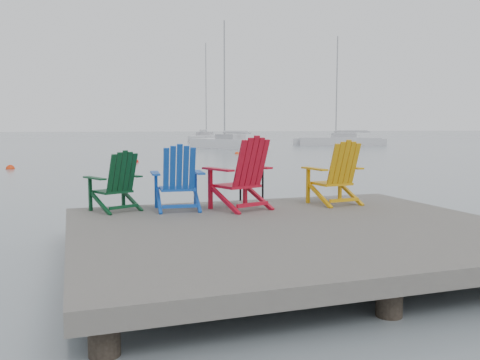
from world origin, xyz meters
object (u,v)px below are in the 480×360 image
object	(u,v)px
handrail	(252,171)
buoy_c	(237,154)
chair_red	(242,174)
buoy_d	(232,149)
buoy_a	(135,162)
chair_blue	(178,178)
sailboat_near	(228,144)
chair_yellow	(336,173)
sailboat_mid	(206,139)
buoy_b	(10,169)
sailboat_far	(340,142)
chair_green	(116,181)

from	to	relation	value
handrail	buoy_c	distance (m)	25.65
chair_red	buoy_d	bearing A→B (deg)	52.81
buoy_a	chair_blue	bearing A→B (deg)	-94.81
buoy_d	buoy_c	bearing A→B (deg)	-104.96
buoy_c	sailboat_near	bearing A→B (deg)	76.88
chair_yellow	sailboat_mid	world-z (taller)	sailboat_mid
buoy_b	sailboat_near	bearing A→B (deg)	48.55
buoy_a	sailboat_far	bearing A→B (deg)	39.24
chair_red	buoy_a	world-z (taller)	chair_red
buoy_c	buoy_d	bearing A→B (deg)	75.04
chair_red	sailboat_mid	xyz separation A→B (m)	(14.03, 55.77, -0.74)
buoy_a	buoy_d	world-z (taller)	buoy_a
sailboat_far	chair_red	bearing A→B (deg)	172.98
handrail	chair_blue	world-z (taller)	chair_blue
buoy_a	buoy_c	world-z (taller)	buoy_a
chair_green	chair_yellow	size ratio (longest dim) A/B	0.87
handrail	buoy_d	distance (m)	32.78
sailboat_mid	buoy_c	world-z (taller)	sailboat_mid
buoy_a	buoy_b	bearing A→B (deg)	-155.49
sailboat_near	buoy_a	bearing A→B (deg)	-144.86
handrail	chair_blue	distance (m)	1.68
chair_red	sailboat_mid	distance (m)	57.52
chair_blue	sailboat_far	xyz separation A→B (m)	(24.41, 37.60, -0.67)
handrail	chair_yellow	distance (m)	1.55
chair_yellow	sailboat_far	size ratio (longest dim) A/B	0.10
buoy_a	buoy_c	size ratio (longest dim) A/B	1.25
chair_red	buoy_b	world-z (taller)	chair_red
chair_blue	sailboat_near	bearing A→B (deg)	76.78
handrail	sailboat_mid	xyz separation A→B (m)	(13.51, 54.80, -0.69)
handrail	buoy_d	bearing A→B (deg)	72.93
handrail	buoy_b	bearing A→B (deg)	109.94
chair_red	chair_blue	bearing A→B (deg)	146.17
sailboat_near	buoy_a	distance (m)	17.81
handrail	buoy_b	xyz separation A→B (m)	(-5.67, 15.63, -1.04)
buoy_d	chair_blue	bearing A→B (deg)	-109.17
chair_blue	buoy_c	world-z (taller)	chair_blue
buoy_b	buoy_c	xyz separation A→B (m)	(13.44, 8.79, 0.00)
chair_green	buoy_a	distance (m)	18.91
sailboat_far	chair_green	bearing A→B (deg)	170.53
chair_blue	buoy_b	bearing A→B (deg)	109.51
buoy_a	chair_red	bearing A→B (deg)	-91.74
chair_yellow	buoy_c	size ratio (longest dim) A/B	3.43
sailboat_near	buoy_b	bearing A→B (deg)	-153.17
chair_yellow	buoy_d	bearing A→B (deg)	69.34
handrail	chair_yellow	world-z (taller)	chair_yellow
chair_green	chair_blue	xyz separation A→B (m)	(0.95, -0.25, 0.05)
sailboat_mid	buoy_b	bearing A→B (deg)	-89.60
sailboat_mid	buoy_c	xyz separation A→B (m)	(-5.74, -30.38, -0.35)
buoy_b	chair_green	bearing A→B (deg)	-78.76
sailboat_far	chair_yellow	bearing A→B (deg)	174.91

